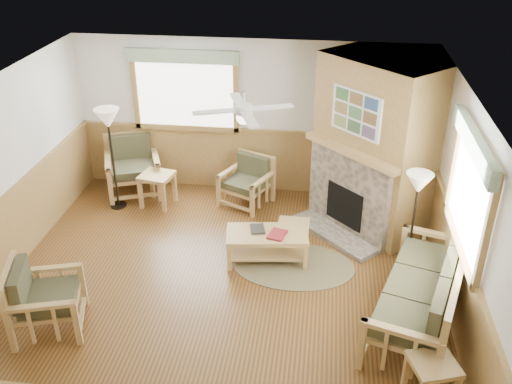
# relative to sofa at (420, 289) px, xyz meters

# --- Properties ---
(floor) EXTENTS (6.00, 6.00, 0.01)m
(floor) POSITION_rel_sofa_xyz_m (-2.55, 0.35, -0.51)
(floor) COLOR brown
(floor) RESTS_ON ground
(ceiling) EXTENTS (6.00, 6.00, 0.01)m
(ceiling) POSITION_rel_sofa_xyz_m (-2.55, 0.35, 2.19)
(ceiling) COLOR white
(ceiling) RESTS_ON floor
(wall_back) EXTENTS (6.00, 0.02, 2.70)m
(wall_back) POSITION_rel_sofa_xyz_m (-2.55, 3.35, 0.84)
(wall_back) COLOR silver
(wall_back) RESTS_ON floor
(wall_right) EXTENTS (0.02, 6.00, 2.70)m
(wall_right) POSITION_rel_sofa_xyz_m (0.45, 0.35, 0.84)
(wall_right) COLOR silver
(wall_right) RESTS_ON floor
(wainscot) EXTENTS (6.00, 6.00, 1.10)m
(wainscot) POSITION_rel_sofa_xyz_m (-2.55, 0.35, 0.04)
(wainscot) COLOR olive
(wainscot) RESTS_ON floor
(fireplace) EXTENTS (3.11, 3.11, 2.70)m
(fireplace) POSITION_rel_sofa_xyz_m (-0.50, 2.40, 0.84)
(fireplace) COLOR olive
(fireplace) RESTS_ON floor
(window_back) EXTENTS (1.90, 0.16, 1.50)m
(window_back) POSITION_rel_sofa_xyz_m (-3.65, 3.31, 2.02)
(window_back) COLOR white
(window_back) RESTS_ON wall_back
(window_right) EXTENTS (0.16, 1.90, 1.50)m
(window_right) POSITION_rel_sofa_xyz_m (0.41, 0.15, 2.02)
(window_right) COLOR white
(window_right) RESTS_ON wall_right
(ceiling_fan) EXTENTS (1.59, 1.59, 0.36)m
(ceiling_fan) POSITION_rel_sofa_xyz_m (-2.25, 0.65, 2.15)
(ceiling_fan) COLOR white
(ceiling_fan) RESTS_ON ceiling
(sofa) EXTENTS (2.38, 1.53, 1.02)m
(sofa) POSITION_rel_sofa_xyz_m (0.00, 0.00, 0.00)
(sofa) COLOR tan
(sofa) RESTS_ON floor
(armchair_back_left) EXTENTS (1.16, 1.16, 1.00)m
(armchair_back_left) POSITION_rel_sofa_xyz_m (-4.57, 2.90, -0.01)
(armchair_back_left) COLOR tan
(armchair_back_left) RESTS_ON floor
(armchair_back_right) EXTENTS (0.98, 0.98, 0.83)m
(armchair_back_right) POSITION_rel_sofa_xyz_m (-2.54, 2.74, -0.09)
(armchair_back_right) COLOR tan
(armchair_back_right) RESTS_ON floor
(armchair_left) EXTENTS (1.02, 1.02, 0.91)m
(armchair_left) POSITION_rel_sofa_xyz_m (-4.49, -0.67, -0.05)
(armchair_left) COLOR tan
(armchair_left) RESTS_ON floor
(coffee_table) EXTENTS (1.23, 0.73, 0.47)m
(coffee_table) POSITION_rel_sofa_xyz_m (-2.00, 1.10, -0.27)
(coffee_table) COLOR tan
(coffee_table) RESTS_ON floor
(end_table_chairs) EXTENTS (0.60, 0.59, 0.58)m
(end_table_chairs) POSITION_rel_sofa_xyz_m (-4.03, 2.52, -0.22)
(end_table_chairs) COLOR tan
(end_table_chairs) RESTS_ON floor
(end_table_sofa) EXTENTS (0.58, 0.57, 0.52)m
(end_table_sofa) POSITION_rel_sofa_xyz_m (-0.01, -1.25, -0.25)
(end_table_sofa) COLOR tan
(end_table_sofa) RESTS_ON floor
(footstool) EXTENTS (0.47, 0.47, 0.40)m
(footstool) POSITION_rel_sofa_xyz_m (-1.64, 1.49, -0.31)
(footstool) COLOR tan
(footstool) RESTS_ON floor
(braided_rug) EXTENTS (2.10, 2.10, 0.01)m
(braided_rug) POSITION_rel_sofa_xyz_m (-1.60, 1.00, -0.50)
(braided_rug) COLOR brown
(braided_rug) RESTS_ON floor
(floor_lamp_left) EXTENTS (0.47, 0.47, 1.77)m
(floor_lamp_left) POSITION_rel_sofa_xyz_m (-4.70, 2.37, 0.38)
(floor_lamp_left) COLOR black
(floor_lamp_left) RESTS_ON floor
(floor_lamp_right) EXTENTS (0.44, 0.44, 1.56)m
(floor_lamp_right) POSITION_rel_sofa_xyz_m (0.00, 1.06, 0.27)
(floor_lamp_right) COLOR black
(floor_lamp_right) RESTS_ON floor
(book_red) EXTENTS (0.29, 0.35, 0.03)m
(book_red) POSITION_rel_sofa_xyz_m (-1.85, 1.05, -0.01)
(book_red) COLOR maroon
(book_red) RESTS_ON coffee_table
(book_dark) EXTENTS (0.25, 0.31, 0.03)m
(book_dark) POSITION_rel_sofa_xyz_m (-2.15, 1.17, -0.02)
(book_dark) COLOR black
(book_dark) RESTS_ON coffee_table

